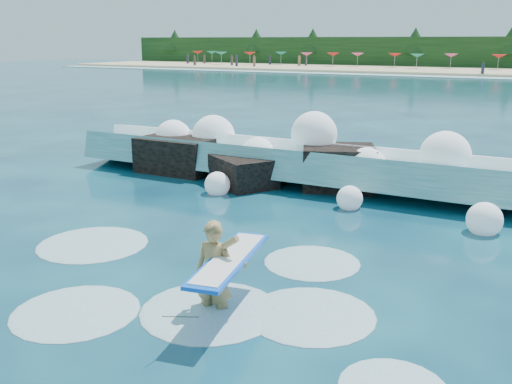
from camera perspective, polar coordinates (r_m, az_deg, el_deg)
ground at (r=12.19m, az=-10.79°, el=-6.75°), size 200.00×200.00×0.00m
beach at (r=87.14m, az=23.80°, el=10.91°), size 140.00×20.00×0.40m
wet_band at (r=76.21m, az=23.05°, el=10.46°), size 140.00×5.00×0.08m
breaking_wave at (r=17.97m, az=9.32°, el=2.29°), size 19.08×2.92×1.64m
rock_cluster at (r=18.73m, az=-1.10°, el=2.72°), size 8.35×3.59×1.53m
surfer_with_board at (r=9.65m, az=-3.87°, el=-7.98°), size 1.18×3.03×1.89m
wave_spray at (r=17.77m, az=8.71°, el=3.86°), size 15.21×4.30×2.39m
surf_foam at (r=10.81m, az=-6.42°, el=-9.46°), size 9.42×6.03×0.12m
beach_umbrellas at (r=89.38m, az=24.06°, el=12.27°), size 110.43×6.91×0.50m
beachgoers at (r=85.03m, az=18.23°, el=11.98°), size 104.00×12.69×1.92m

